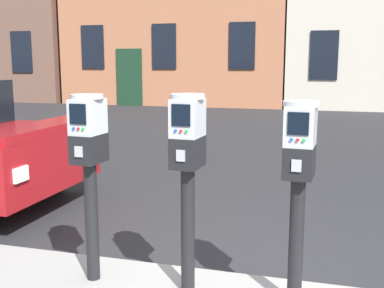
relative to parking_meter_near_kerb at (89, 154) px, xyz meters
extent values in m
cylinder|color=black|center=(0.00, 0.00, -0.48)|extent=(0.10, 0.10, 0.84)
cube|color=black|center=(0.00, 0.00, 0.04)|extent=(0.19, 0.25, 0.19)
cube|color=#A5A8AD|center=(-0.01, -0.12, 0.04)|extent=(0.06, 0.02, 0.07)
cube|color=#B7BABF|center=(0.00, 0.00, 0.25)|extent=(0.19, 0.24, 0.24)
cube|color=black|center=(-0.01, -0.12, 0.28)|extent=(0.12, 0.02, 0.13)
cylinder|color=blue|center=(-0.04, -0.12, 0.19)|extent=(0.02, 0.01, 0.02)
cylinder|color=red|center=(-0.01, -0.12, 0.19)|extent=(0.02, 0.01, 0.02)
cylinder|color=green|center=(0.03, -0.12, 0.19)|extent=(0.02, 0.01, 0.02)
cylinder|color=#B7BABF|center=(0.00, 0.00, 0.39)|extent=(0.23, 0.23, 0.03)
cylinder|color=black|center=(0.69, 0.00, -0.47)|extent=(0.10, 0.10, 0.85)
cube|color=black|center=(0.69, 0.00, 0.05)|extent=(0.19, 0.25, 0.20)
cube|color=#A5A8AD|center=(0.68, -0.12, 0.05)|extent=(0.06, 0.02, 0.07)
cube|color=#B7BABF|center=(0.69, 0.00, 0.27)|extent=(0.19, 0.24, 0.24)
cube|color=black|center=(0.68, -0.12, 0.30)|extent=(0.12, 0.02, 0.13)
cylinder|color=blue|center=(0.65, -0.12, 0.20)|extent=(0.02, 0.01, 0.02)
cylinder|color=red|center=(0.68, -0.12, 0.20)|extent=(0.02, 0.01, 0.02)
cylinder|color=green|center=(0.72, -0.12, 0.20)|extent=(0.02, 0.01, 0.02)
cylinder|color=#B7BABF|center=(0.69, 0.00, 0.40)|extent=(0.23, 0.23, 0.03)
cylinder|color=black|center=(1.38, 0.00, -0.48)|extent=(0.10, 0.10, 0.83)
cube|color=black|center=(1.38, 0.00, 0.03)|extent=(0.19, 0.25, 0.19)
cube|color=#A5A8AD|center=(1.38, -0.12, 0.03)|extent=(0.06, 0.02, 0.07)
cube|color=#B7BABF|center=(1.38, 0.00, 0.24)|extent=(0.19, 0.24, 0.23)
cube|color=black|center=(1.38, -0.12, 0.27)|extent=(0.12, 0.02, 0.13)
cylinder|color=blue|center=(1.34, -0.12, 0.18)|extent=(0.02, 0.01, 0.02)
cylinder|color=red|center=(1.38, -0.12, 0.18)|extent=(0.02, 0.01, 0.02)
cylinder|color=green|center=(1.41, -0.12, 0.18)|extent=(0.02, 0.01, 0.02)
cylinder|color=#B7BABF|center=(1.38, 0.00, 0.37)|extent=(0.23, 0.23, 0.03)
cube|color=maroon|center=(-1.38, 1.53, -0.09)|extent=(0.46, 1.69, 0.10)
cube|color=white|center=(-1.14, 2.21, -0.41)|extent=(0.04, 0.20, 0.14)
cube|color=white|center=(-1.16, 0.85, -0.41)|extent=(0.04, 0.20, 0.14)
cylinder|color=black|center=(-1.87, 2.36, -0.71)|extent=(0.64, 0.23, 0.64)
cube|color=black|center=(-10.13, 13.75, 0.97)|extent=(0.90, 0.06, 1.60)
cube|color=black|center=(-7.03, 13.75, 1.14)|extent=(0.90, 0.06, 1.60)
cube|color=black|center=(-4.19, 13.75, 1.14)|extent=(0.90, 0.06, 1.60)
cube|color=black|center=(-1.36, 13.75, 1.14)|extent=(0.90, 0.06, 1.60)
cube|color=#193823|center=(-5.57, 13.75, 0.02)|extent=(1.00, 0.07, 2.10)
cube|color=black|center=(1.38, 13.75, 0.81)|extent=(0.90, 0.06, 1.60)
camera|label=1|loc=(1.52, -2.85, 0.62)|focal=44.70mm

